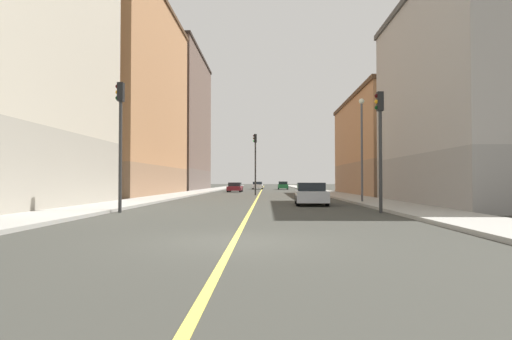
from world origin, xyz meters
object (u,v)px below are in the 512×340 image
object	(u,v)px
traffic_light_median_far	(255,156)
car_silver	(311,194)
traffic_light_right_near	(120,129)
building_right_distant	(168,122)
car_white	(258,186)
building_left_near	(500,97)
building_right_midblock	(114,98)
building_left_mid	(402,146)
car_green	(283,186)
traffic_light_left_near	(380,134)
street_lamp_left_near	(362,139)
car_maroon	(235,187)

from	to	relation	value
traffic_light_median_far	car_silver	xyz separation A→B (m)	(3.99, -19.01, -3.49)
traffic_light_right_near	car_silver	distance (m)	12.42
building_right_distant	car_white	world-z (taller)	building_right_distant
building_left_near	building_right_distant	size ratio (longest dim) A/B	0.71
building_right_midblock	building_right_distant	xyz separation A→B (m)	(0.00, 25.57, 0.79)
building_right_midblock	building_left_mid	bearing A→B (deg)	2.66
building_left_mid	traffic_light_median_far	xyz separation A→B (m)	(-15.76, -0.88, -1.09)
building_right_midblock	car_green	distance (m)	37.97
building_left_near	traffic_light_median_far	xyz separation A→B (m)	(-15.76, 18.99, -2.56)
building_right_midblock	building_left_near	bearing A→B (deg)	-30.94
car_green	car_white	xyz separation A→B (m)	(-4.50, 2.09, -0.02)
building_right_midblock	car_white	xyz separation A→B (m)	(14.57, 33.47, -9.67)
car_green	traffic_light_right_near	bearing A→B (deg)	-99.89
traffic_light_left_near	traffic_light_median_far	distance (m)	26.70
street_lamp_left_near	car_white	size ratio (longest dim) A/B	1.48
traffic_light_left_near	car_silver	world-z (taller)	traffic_light_left_near
street_lamp_left_near	car_maroon	distance (m)	32.36
traffic_light_left_near	car_green	size ratio (longest dim) A/B	1.44
building_left_near	car_green	world-z (taller)	building_left_near
building_left_mid	building_right_midblock	xyz separation A→B (m)	(-30.75, -1.43, 5.08)
building_left_mid	building_right_midblock	world-z (taller)	building_right_midblock
street_lamp_left_near	car_white	distance (m)	50.88
building_right_distant	car_silver	xyz separation A→B (m)	(18.97, -44.02, -10.45)
car_maroon	car_white	xyz separation A→B (m)	(2.69, 19.79, 0.02)
traffic_light_right_near	street_lamp_left_near	size ratio (longest dim) A/B	0.90
traffic_light_median_far	car_maroon	bearing A→B (deg)	103.28
traffic_light_left_near	car_maroon	world-z (taller)	traffic_light_left_near
traffic_light_right_near	building_left_mid	bearing A→B (deg)	51.14
traffic_light_median_far	traffic_light_right_near	bearing A→B (deg)	-102.62
street_lamp_left_near	car_maroon	bearing A→B (deg)	109.36
building_right_distant	traffic_light_right_near	bearing A→B (deg)	-79.77
car_silver	car_green	bearing A→B (deg)	89.89
building_left_near	traffic_light_right_near	world-z (taller)	building_left_near
car_maroon	car_silver	xyz separation A→B (m)	(7.09, -32.13, 0.03)
building_left_near	building_right_distant	world-z (taller)	building_right_distant
building_right_distant	car_green	bearing A→B (deg)	16.95
building_left_near	street_lamp_left_near	world-z (taller)	building_left_near
traffic_light_left_near	traffic_light_median_far	xyz separation A→B (m)	(-6.54, 25.89, 0.45)
traffic_light_left_near	traffic_light_right_near	bearing A→B (deg)	180.00
building_left_near	building_right_midblock	size ratio (longest dim) A/B	0.69
building_left_near	traffic_light_left_near	bearing A→B (deg)	-143.19
building_right_distant	building_left_near	bearing A→B (deg)	-55.06
building_left_mid	car_green	size ratio (longest dim) A/B	5.35
building_right_midblock	street_lamp_left_near	bearing A→B (deg)	-36.44
building_right_distant	car_silver	size ratio (longest dim) A/B	5.25
traffic_light_left_near	car_maroon	xyz separation A→B (m)	(-9.64, 39.01, -3.08)
traffic_light_median_far	car_green	size ratio (longest dim) A/B	1.63
traffic_light_left_near	car_white	xyz separation A→B (m)	(-6.96, 58.80, -3.05)
traffic_light_right_near	car_silver	world-z (taller)	traffic_light_right_near
traffic_light_median_far	car_maroon	xyz separation A→B (m)	(-3.10, 13.12, -3.53)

